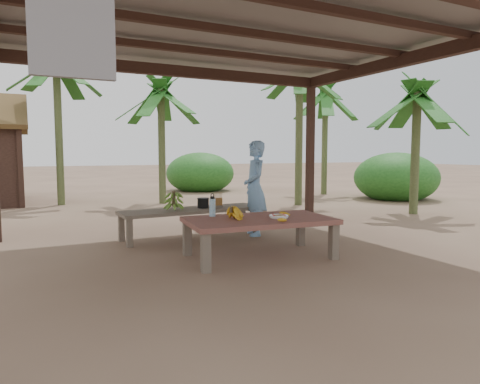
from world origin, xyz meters
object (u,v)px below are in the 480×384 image
bench (192,212)px  ripe_banana_bunch (231,212)px  water_flask (212,207)px  woman (255,188)px  cooking_pot (203,203)px  plate (279,216)px  work_table (259,223)px

bench → ripe_banana_bunch: size_ratio=7.99×
water_flask → woman: 1.45m
ripe_banana_bunch → cooking_pot: ripe_banana_bunch is taller
plate → woman: woman is taller
bench → plate: 1.77m
plate → cooking_pot: 1.71m
cooking_pot → work_table: bearing=-85.4°
ripe_banana_bunch → plate: (0.59, -0.16, -0.07)m
plate → woman: bearing=73.3°
work_table → plate: plate is taller
work_table → ripe_banana_bunch: 0.39m
plate → water_flask: (-0.69, 0.49, 0.11)m
ripe_banana_bunch → plate: 0.61m
bench → cooking_pot: bearing=-2.2°
woman → water_flask: bearing=-35.6°
woman → ripe_banana_bunch: bearing=-23.9°
ripe_banana_bunch → cooking_pot: size_ratio=1.58×
plate → woman: (0.42, 1.41, 0.23)m
woman → work_table: bearing=-11.4°
bench → plate: plate is taller
bench → plate: size_ratio=9.23×
plate → cooking_pot: size_ratio=1.37×
work_table → bench: work_table is taller
water_flask → cooking_pot: size_ratio=1.68×
work_table → cooking_pot: bearing=100.2°
work_table → cooking_pot: (-0.13, 1.58, 0.09)m
bench → water_flask: size_ratio=7.51×
cooking_pot → bench: bearing=-179.5°
work_table → woman: 1.50m
bench → cooking_pot: cooking_pot is taller
bench → woman: (0.97, -0.26, 0.36)m
ripe_banana_bunch → woman: 1.62m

